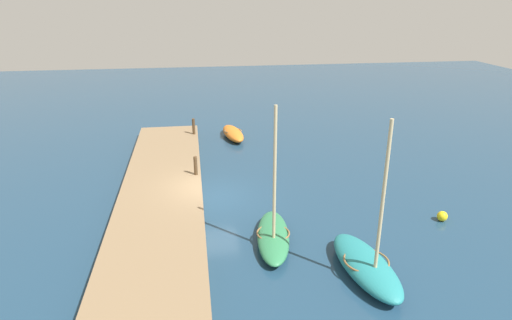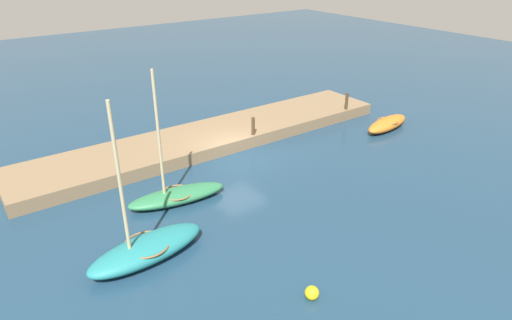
% 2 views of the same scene
% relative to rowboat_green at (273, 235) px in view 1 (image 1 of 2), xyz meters
% --- Properties ---
extents(ground_plane, '(84.00, 84.00, 0.00)m').
position_rel_rowboat_green_xyz_m(ground_plane, '(-4.54, -2.22, -0.36)').
color(ground_plane, navy).
extents(dock_platform, '(21.26, 3.86, 0.64)m').
position_rel_rowboat_green_xyz_m(dock_platform, '(-4.54, -4.61, -0.04)').
color(dock_platform, '#846B4C').
rests_on(dock_platform, ground_plane).
extents(rowboat_green, '(4.32, 1.89, 5.78)m').
position_rel_rowboat_green_xyz_m(rowboat_green, '(0.00, 0.00, 0.00)').
color(rowboat_green, '#2D7A4C').
rests_on(rowboat_green, ground_plane).
extents(rowboat_orange, '(3.78, 1.67, 0.69)m').
position_rel_rowboat_green_xyz_m(rowboat_orange, '(-13.87, -0.25, -0.01)').
color(rowboat_orange, orange).
rests_on(rowboat_orange, ground_plane).
extents(rowboat_teal, '(4.42, 1.95, 5.89)m').
position_rel_rowboat_green_xyz_m(rowboat_teal, '(2.58, 2.85, 0.07)').
color(rowboat_teal, teal).
rests_on(rowboat_teal, ground_plane).
extents(mooring_post_west, '(0.19, 0.19, 1.05)m').
position_rel_rowboat_green_xyz_m(mooring_post_west, '(-13.15, -2.93, 0.81)').
color(mooring_post_west, '#47331E').
rests_on(mooring_post_west, dock_platform).
extents(mooring_post_mid_west, '(0.18, 0.18, 0.99)m').
position_rel_rowboat_green_xyz_m(mooring_post_mid_west, '(-6.06, -2.93, 0.78)').
color(mooring_post_mid_west, '#47331E').
rests_on(mooring_post_mid_west, dock_platform).
extents(marker_buoy, '(0.45, 0.45, 0.45)m').
position_rel_rowboat_green_xyz_m(marker_buoy, '(-0.70, 7.69, -0.13)').
color(marker_buoy, yellow).
rests_on(marker_buoy, ground_plane).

